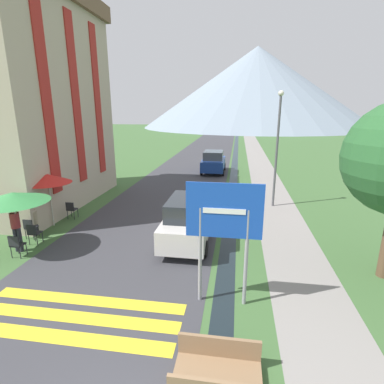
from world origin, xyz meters
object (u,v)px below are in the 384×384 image
(parked_car_near, at_px, (188,219))
(cafe_chair_near_left, at_px, (33,232))
(parked_car_far, at_px, (213,162))
(person_seated_far, at_px, (34,219))
(hotel_building, at_px, (28,92))
(streetlamp, at_px, (277,141))
(road_sign, at_px, (224,224))
(person_standing_terrace, at_px, (16,226))
(cafe_chair_far_right, at_px, (71,209))
(cafe_chair_near_right, at_px, (30,227))
(cafe_umbrella_middle_red, at_px, (48,179))
(cafe_chair_nearest, at_px, (16,244))
(footbridge, at_px, (217,375))
(cafe_umbrella_front_green, at_px, (13,197))

(parked_car_near, relative_size, cafe_chair_near_left, 4.92)
(parked_car_far, relative_size, person_seated_far, 3.11)
(hotel_building, relative_size, streetlamp, 1.84)
(road_sign, bearing_deg, person_standing_terrace, 165.85)
(parked_car_near, relative_size, cafe_chair_far_right, 4.92)
(cafe_chair_near_right, bearing_deg, hotel_building, 97.48)
(hotel_building, height_order, person_standing_terrace, hotel_building)
(cafe_chair_far_right, bearing_deg, road_sign, -13.36)
(hotel_building, height_order, cafe_umbrella_middle_red, hotel_building)
(road_sign, distance_m, parked_car_far, 17.46)
(cafe_chair_near_left, bearing_deg, person_standing_terrace, -123.31)
(cafe_chair_near_right, height_order, person_standing_terrace, person_standing_terrace)
(cafe_umbrella_middle_red, bearing_deg, parked_car_far, 64.17)
(parked_car_far, height_order, person_seated_far, parked_car_far)
(cafe_chair_near_right, bearing_deg, cafe_chair_far_right, 57.78)
(cafe_chair_nearest, distance_m, streetlamp, 12.56)
(cafe_chair_nearest, bearing_deg, cafe_chair_near_right, 118.26)
(hotel_building, relative_size, parked_car_near, 2.64)
(cafe_chair_near_right, bearing_deg, footbridge, -57.19)
(cafe_chair_near_right, xyz_separation_m, cafe_umbrella_middle_red, (0.06, 1.45, 1.68))
(cafe_umbrella_front_green, xyz_separation_m, cafe_umbrella_middle_red, (-0.35, 2.58, 0.08))
(cafe_chair_far_right, distance_m, person_standing_terrace, 3.53)
(cafe_chair_near_left, height_order, streetlamp, streetlamp)
(parked_car_near, distance_m, person_seated_far, 6.53)
(streetlamp, bearing_deg, cafe_umbrella_front_green, -144.33)
(cafe_chair_near_right, distance_m, person_seated_far, 0.47)
(cafe_umbrella_middle_red, relative_size, person_standing_terrace, 1.39)
(hotel_building, bearing_deg, parked_car_near, -23.01)
(person_seated_far, bearing_deg, streetlamp, 27.91)
(person_seated_far, bearing_deg, cafe_chair_near_left, -55.42)
(hotel_building, distance_m, person_standing_terrace, 8.09)
(road_sign, height_order, footbridge, road_sign)
(cafe_umbrella_front_green, bearing_deg, cafe_chair_nearest, -66.19)
(road_sign, distance_m, cafe_chair_nearest, 7.70)
(person_seated_far, bearing_deg, cafe_umbrella_middle_red, 79.66)
(parked_car_far, height_order, cafe_chair_near_left, parked_car_far)
(person_standing_terrace, height_order, person_seated_far, person_standing_terrace)
(parked_car_far, distance_m, cafe_chair_near_right, 15.62)
(hotel_building, distance_m, cafe_chair_near_right, 7.58)
(parked_car_far, xyz_separation_m, cafe_chair_near_left, (-5.78, -14.78, -0.40))
(cafe_chair_near_left, bearing_deg, cafe_chair_near_right, 119.45)
(parked_car_near, bearing_deg, cafe_chair_far_right, 164.68)
(footbridge, height_order, person_seated_far, person_seated_far)
(cafe_chair_near_left, relative_size, cafe_umbrella_middle_red, 0.36)
(road_sign, bearing_deg, cafe_chair_far_right, 144.21)
(parked_car_far, relative_size, cafe_chair_near_right, 4.48)
(parked_car_near, distance_m, streetlamp, 6.94)
(hotel_building, distance_m, parked_car_near, 11.00)
(parked_car_far, height_order, person_standing_terrace, parked_car_far)
(footbridge, distance_m, person_seated_far, 10.14)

